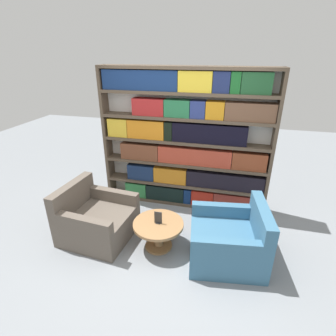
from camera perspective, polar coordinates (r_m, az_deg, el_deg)
The scene contains 6 objects.
ground_plane at distance 3.83m, azimuth -0.88°, elevation -17.82°, with size 14.00×14.00×0.00m, color gray.
bookshelf at distance 4.39m, azimuth 3.98°, elevation 5.84°, with size 2.82×0.30×2.36m.
armchair_left at distance 4.10m, azimuth -15.45°, elevation -10.81°, with size 1.02×0.98×0.81m.
armchair_right at distance 3.67m, azimuth 13.29°, elevation -15.19°, with size 1.06×1.02×0.81m.
coffee_table at distance 3.74m, azimuth -2.10°, elevation -13.28°, with size 0.70×0.70×0.40m.
table_sign at distance 3.63m, azimuth -2.15°, elevation -10.89°, with size 0.11×0.06×0.18m.
Camera 1 is at (0.75, -2.74, 2.57)m, focal length 28.00 mm.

